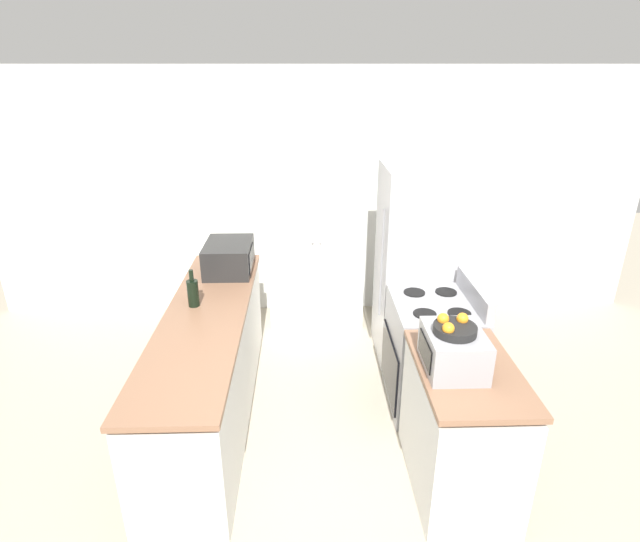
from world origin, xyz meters
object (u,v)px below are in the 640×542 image
object	(u,v)px
microwave	(229,257)
wine_bottle	(193,292)
toaster_oven	(453,350)
pantry_cabinet	(316,235)
fruit_bowl	(454,328)
refrigerator	(418,265)
stove	(431,352)

from	to	relation	value
microwave	wine_bottle	xyz separation A→B (m)	(-0.18, -0.69, -0.02)
microwave	toaster_oven	size ratio (longest dim) A/B	1.28
pantry_cabinet	microwave	bearing A→B (deg)	-134.78
pantry_cabinet	wine_bottle	world-z (taller)	pantry_cabinet
toaster_oven	fruit_bowl	bearing A→B (deg)	-156.71
microwave	wine_bottle	size ratio (longest dim) A/B	1.84
refrigerator	toaster_oven	bearing A→B (deg)	-95.17
stove	toaster_oven	world-z (taller)	toaster_oven
stove	microwave	size ratio (longest dim) A/B	1.96
fruit_bowl	pantry_cabinet	bearing A→B (deg)	107.48
toaster_oven	microwave	bearing A→B (deg)	134.30
stove	wine_bottle	bearing A→B (deg)	179.60
pantry_cabinet	toaster_oven	xyz separation A→B (m)	(0.76, -2.38, 0.05)
stove	wine_bottle	distance (m)	1.93
microwave	fruit_bowl	bearing A→B (deg)	-46.08
microwave	toaster_oven	xyz separation A→B (m)	(1.55, -1.59, -0.01)
stove	wine_bottle	world-z (taller)	wine_bottle
refrigerator	wine_bottle	distance (m)	2.03
refrigerator	wine_bottle	bearing A→B (deg)	-157.56
toaster_oven	fruit_bowl	distance (m)	0.16
pantry_cabinet	wine_bottle	xyz separation A→B (m)	(-0.96, -1.48, 0.04)
fruit_bowl	wine_bottle	bearing A→B (deg)	152.18
pantry_cabinet	microwave	size ratio (longest dim) A/B	3.58
microwave	fruit_bowl	world-z (taller)	fruit_bowl
stove	pantry_cabinet	bearing A→B (deg)	120.76
refrigerator	microwave	world-z (taller)	refrigerator
toaster_oven	fruit_bowl	world-z (taller)	fruit_bowl
wine_bottle	fruit_bowl	world-z (taller)	fruit_bowl
pantry_cabinet	microwave	distance (m)	1.11
wine_bottle	fruit_bowl	distance (m)	1.94
fruit_bowl	stove	bearing A→B (deg)	81.16
refrigerator	toaster_oven	world-z (taller)	refrigerator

